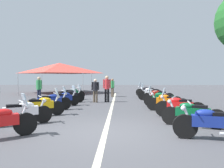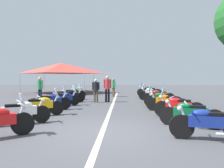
{
  "view_description": "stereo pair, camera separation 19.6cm",
  "coord_description": "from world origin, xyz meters",
  "px_view_note": "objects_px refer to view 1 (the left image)",
  "views": [
    {
      "loc": [
        -6.48,
        -0.43,
        1.68
      ],
      "look_at": [
        5.76,
        0.0,
        1.29
      ],
      "focal_mm": 34.05,
      "sensor_mm": 36.0,
      "label": 1
    },
    {
      "loc": [
        -6.48,
        -0.63,
        1.68
      ],
      "look_at": [
        5.76,
        0.0,
        1.29
      ],
      "focal_mm": 34.05,
      "sensor_mm": 36.0,
      "label": 2
    }
  ],
  "objects_px": {
    "motorcycle_left_row_2": "(41,106)",
    "motorcycle_left_row_3": "(50,101)",
    "traffic_cone_1": "(27,106)",
    "bystander_2": "(95,89)",
    "motorcycle_right_row_3": "(167,102)",
    "motorcycle_left_row_5": "(69,96)",
    "motorcycle_right_row_5": "(158,96)",
    "bystander_1": "(107,87)",
    "motorcycle_right_row_7": "(150,92)",
    "motorcycle_right_row_4": "(162,99)",
    "motorcycle_right_row_8": "(148,91)",
    "motorcycle_left_row_6": "(72,94)",
    "motorcycle_right_row_2": "(179,106)",
    "event_tent": "(59,68)",
    "motorcycle_right_row_6": "(152,94)",
    "motorcycle_left_row_1": "(21,112)",
    "motorcycle_right_row_1": "(192,113)",
    "bystander_3": "(39,87)",
    "bystander_0": "(112,86)",
    "motorcycle_right_row_0": "(212,123)",
    "motorcycle_left_row_4": "(63,98)"
  },
  "relations": [
    {
      "from": "motorcycle_left_row_2",
      "to": "bystander_3",
      "type": "relative_size",
      "value": 1.1
    },
    {
      "from": "motorcycle_right_row_1",
      "to": "motorcycle_right_row_4",
      "type": "relative_size",
      "value": 0.96
    },
    {
      "from": "motorcycle_left_row_2",
      "to": "motorcycle_right_row_4",
      "type": "height_order",
      "value": "same"
    },
    {
      "from": "motorcycle_right_row_0",
      "to": "motorcycle_right_row_1",
      "type": "height_order",
      "value": "motorcycle_right_row_0"
    },
    {
      "from": "motorcycle_left_row_1",
      "to": "motorcycle_right_row_7",
      "type": "relative_size",
      "value": 1.0
    },
    {
      "from": "motorcycle_left_row_2",
      "to": "motorcycle_left_row_4",
      "type": "height_order",
      "value": "motorcycle_left_row_2"
    },
    {
      "from": "motorcycle_right_row_3",
      "to": "motorcycle_right_row_7",
      "type": "distance_m",
      "value": 6.44
    },
    {
      "from": "motorcycle_left_row_2",
      "to": "motorcycle_left_row_3",
      "type": "relative_size",
      "value": 0.95
    },
    {
      "from": "motorcycle_right_row_5",
      "to": "event_tent",
      "type": "xyz_separation_m",
      "value": [
        8.52,
        8.89,
        2.18
      ]
    },
    {
      "from": "motorcycle_left_row_3",
      "to": "event_tent",
      "type": "relative_size",
      "value": 0.3
    },
    {
      "from": "motorcycle_right_row_4",
      "to": "motorcycle_right_row_7",
      "type": "relative_size",
      "value": 1.07
    },
    {
      "from": "motorcycle_left_row_1",
      "to": "motorcycle_right_row_4",
      "type": "relative_size",
      "value": 0.93
    },
    {
      "from": "motorcycle_right_row_3",
      "to": "motorcycle_right_row_6",
      "type": "distance_m",
      "value": 4.99
    },
    {
      "from": "motorcycle_left_row_1",
      "to": "motorcycle_right_row_1",
      "type": "relative_size",
      "value": 0.97
    },
    {
      "from": "motorcycle_right_row_8",
      "to": "bystander_3",
      "type": "xyz_separation_m",
      "value": [
        -4.49,
        7.91,
        0.53
      ]
    },
    {
      "from": "traffic_cone_1",
      "to": "bystander_2",
      "type": "height_order",
      "value": "bystander_2"
    },
    {
      "from": "motorcycle_right_row_5",
      "to": "bystander_2",
      "type": "height_order",
      "value": "bystander_2"
    },
    {
      "from": "motorcycle_left_row_5",
      "to": "motorcycle_right_row_7",
      "type": "distance_m",
      "value": 6.59
    },
    {
      "from": "motorcycle_right_row_6",
      "to": "traffic_cone_1",
      "type": "distance_m",
      "value": 8.77
    },
    {
      "from": "motorcycle_right_row_1",
      "to": "bystander_2",
      "type": "relative_size",
      "value": 1.26
    },
    {
      "from": "motorcycle_left_row_5",
      "to": "motorcycle_right_row_5",
      "type": "bearing_deg",
      "value": -28.15
    },
    {
      "from": "motorcycle_left_row_4",
      "to": "motorcycle_right_row_2",
      "type": "bearing_deg",
      "value": -63.49
    },
    {
      "from": "bystander_0",
      "to": "bystander_1",
      "type": "relative_size",
      "value": 0.88
    },
    {
      "from": "motorcycle_right_row_0",
      "to": "traffic_cone_1",
      "type": "height_order",
      "value": "motorcycle_right_row_0"
    },
    {
      "from": "motorcycle_right_row_1",
      "to": "motorcycle_right_row_7",
      "type": "bearing_deg",
      "value": -65.67
    },
    {
      "from": "motorcycle_left_row_1",
      "to": "traffic_cone_1",
      "type": "height_order",
      "value": "motorcycle_left_row_1"
    },
    {
      "from": "event_tent",
      "to": "motorcycle_left_row_5",
      "type": "bearing_deg",
      "value": -160.33
    },
    {
      "from": "motorcycle_right_row_5",
      "to": "bystander_1",
      "type": "bearing_deg",
      "value": 8.91
    },
    {
      "from": "traffic_cone_1",
      "to": "motorcycle_right_row_6",
      "type": "bearing_deg",
      "value": -50.65
    },
    {
      "from": "motorcycle_left_row_6",
      "to": "bystander_1",
      "type": "height_order",
      "value": "bystander_1"
    },
    {
      "from": "motorcycle_left_row_1",
      "to": "bystander_1",
      "type": "distance_m",
      "value": 7.45
    },
    {
      "from": "motorcycle_left_row_5",
      "to": "motorcycle_right_row_3",
      "type": "xyz_separation_m",
      "value": [
        -3.29,
        -5.71,
        -0.01
      ]
    },
    {
      "from": "motorcycle_left_row_5",
      "to": "event_tent",
      "type": "bearing_deg",
      "value": 81.59
    },
    {
      "from": "motorcycle_left_row_3",
      "to": "motorcycle_left_row_6",
      "type": "height_order",
      "value": "motorcycle_left_row_3"
    },
    {
      "from": "motorcycle_right_row_4",
      "to": "motorcycle_right_row_5",
      "type": "bearing_deg",
      "value": -72.03
    },
    {
      "from": "motorcycle_right_row_0",
      "to": "motorcycle_right_row_8",
      "type": "relative_size",
      "value": 0.98
    },
    {
      "from": "motorcycle_right_row_4",
      "to": "motorcycle_right_row_8",
      "type": "bearing_deg",
      "value": -69.49
    },
    {
      "from": "motorcycle_right_row_1",
      "to": "bystander_0",
      "type": "xyz_separation_m",
      "value": [
        10.93,
        3.07,
        0.45
      ]
    },
    {
      "from": "motorcycle_left_row_2",
      "to": "event_tent",
      "type": "distance_m",
      "value": 13.88
    },
    {
      "from": "motorcycle_right_row_1",
      "to": "event_tent",
      "type": "bearing_deg",
      "value": -35.4
    },
    {
      "from": "motorcycle_left_row_4",
      "to": "motorcycle_right_row_4",
      "type": "distance_m",
      "value": 5.67
    },
    {
      "from": "motorcycle_right_row_2",
      "to": "motorcycle_right_row_8",
      "type": "bearing_deg",
      "value": -69.48
    },
    {
      "from": "motorcycle_left_row_2",
      "to": "motorcycle_right_row_3",
      "type": "xyz_separation_m",
      "value": [
        1.57,
        -5.73,
        -0.0
      ]
    },
    {
      "from": "event_tent",
      "to": "motorcycle_right_row_7",
      "type": "bearing_deg",
      "value": -121.26
    },
    {
      "from": "motorcycle_right_row_1",
      "to": "motorcycle_right_row_5",
      "type": "xyz_separation_m",
      "value": [
        6.59,
        -0.05,
        0.01
      ]
    },
    {
      "from": "motorcycle_right_row_5",
      "to": "motorcycle_right_row_7",
      "type": "distance_m",
      "value": 3.16
    },
    {
      "from": "motorcycle_right_row_4",
      "to": "motorcycle_right_row_7",
      "type": "distance_m",
      "value": 4.91
    },
    {
      "from": "motorcycle_left_row_5",
      "to": "motorcycle_right_row_3",
      "type": "relative_size",
      "value": 0.99
    },
    {
      "from": "motorcycle_right_row_5",
      "to": "motorcycle_left_row_2",
      "type": "bearing_deg",
      "value": 55.83
    },
    {
      "from": "motorcycle_left_row_2",
      "to": "motorcycle_right_row_8",
      "type": "xyz_separation_m",
      "value": [
        9.68,
        -5.82,
        0.01
      ]
    }
  ]
}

